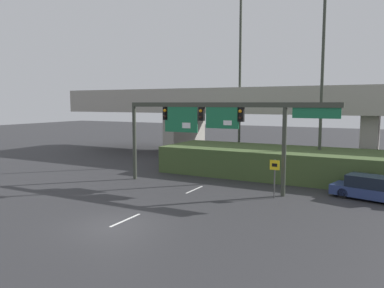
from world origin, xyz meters
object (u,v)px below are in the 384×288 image
at_px(speed_limit_sign, 275,173).
at_px(highway_light_pole_far, 240,74).
at_px(signal_gantry, 214,119).
at_px(parked_sedan_near_right, 370,189).
at_px(highway_light_pole_near, 322,82).

relative_size(speed_limit_sign, highway_light_pole_far, 0.15).
height_order(signal_gantry, parked_sedan_near_right, signal_gantry).
height_order(speed_limit_sign, highway_light_pole_far, highway_light_pole_far).
height_order(highway_light_pole_near, parked_sedan_near_right, highway_light_pole_near).
xyz_separation_m(speed_limit_sign, highway_light_pole_far, (-6.92, 12.13, 7.11)).
bearing_deg(highway_light_pole_far, highway_light_pole_near, -25.33).
xyz_separation_m(speed_limit_sign, parked_sedan_near_right, (5.27, 2.44, -0.91)).
distance_m(highway_light_pole_near, highway_light_pole_far, 9.20).
bearing_deg(parked_sedan_near_right, speed_limit_sign, -140.90).
xyz_separation_m(signal_gantry, speed_limit_sign, (4.49, -0.77, -3.20)).
distance_m(speed_limit_sign, parked_sedan_near_right, 5.88).
distance_m(signal_gantry, highway_light_pole_near, 9.84).
height_order(signal_gantry, highway_light_pole_far, highway_light_pole_far).
xyz_separation_m(signal_gantry, highway_light_pole_far, (-2.43, 11.35, 3.92)).
distance_m(highway_light_pole_far, parked_sedan_near_right, 17.52).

